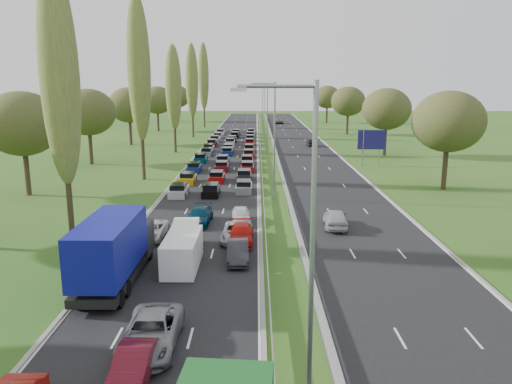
{
  "coord_description": "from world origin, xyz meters",
  "views": [
    {
      "loc": [
        2.65,
        -7.69,
        11.9
      ],
      "look_at": [
        2.61,
        39.72,
        1.5
      ],
      "focal_mm": 35.0,
      "sensor_mm": 36.0,
      "label": 1
    }
  ],
  "objects": [
    {
      "name": "ground",
      "position": [
        4.5,
        80.0,
        0.0
      ],
      "size": [
        260.0,
        260.0,
        0.0
      ],
      "primitive_type": "plane",
      "color": "#26561A",
      "rests_on": "ground"
    },
    {
      "name": "far_carriageway",
      "position": [
        11.25,
        82.5,
        0.0
      ],
      "size": [
        10.5,
        215.0,
        0.04
      ],
      "primitive_type": "cube",
      "color": "black",
      "rests_on": "ground"
    },
    {
      "name": "near_car_7",
      "position": [
        -2.24,
        33.75,
        0.7
      ],
      "size": [
        2.19,
        4.79,
        1.36
      ],
      "primitive_type": "imported",
      "rotation": [
        0.0,
        0.0,
        -0.06
      ],
      "color": "#042E44",
      "rests_on": "near_carriageway"
    },
    {
      "name": "near_car_2",
      "position": [
        -5.59,
        29.54,
        0.67
      ],
      "size": [
        2.32,
        4.77,
        1.31
      ],
      "primitive_type": "imported",
      "rotation": [
        0.0,
        0.0,
        -0.03
      ],
      "color": "silver",
      "rests_on": "near_carriageway"
    },
    {
      "name": "far_car_2",
      "position": [
        9.27,
        141.81,
        0.79
      ],
      "size": [
        2.61,
        5.59,
        1.55
      ],
      "primitive_type": "imported",
      "rotation": [
        0.0,
        0.0,
        3.13
      ],
      "color": "slate",
      "rests_on": "far_carriageway"
    },
    {
      "name": "near_carriageway",
      "position": [
        -2.25,
        82.5,
        0.0
      ],
      "size": [
        10.5,
        215.0,
        0.04
      ],
      "primitive_type": "cube",
      "color": "black",
      "rests_on": "ground"
    },
    {
      "name": "blue_lorry",
      "position": [
        -5.89,
        20.78,
        2.15
      ],
      "size": [
        2.75,
        9.89,
        4.18
      ],
      "rotation": [
        0.0,
        0.0,
        -0.0
      ],
      "color": "black",
      "rests_on": "near_carriageway"
    },
    {
      "name": "traffic_queue_fill",
      "position": [
        -2.23,
        77.29,
        0.44
      ],
      "size": [
        9.06,
        69.3,
        0.8
      ],
      "color": "#B2B7BC",
      "rests_on": "ground"
    },
    {
      "name": "central_reservation",
      "position": [
        4.5,
        82.5,
        0.55
      ],
      "size": [
        2.36,
        215.0,
        0.32
      ],
      "color": "gray",
      "rests_on": "ground"
    },
    {
      "name": "near_car_5",
      "position": [
        -2.34,
        10.54,
        0.7
      ],
      "size": [
        1.46,
        4.11,
        1.35
      ],
      "primitive_type": "imported",
      "rotation": [
        0.0,
        0.0,
        -0.01
      ],
      "color": "maroon",
      "rests_on": "near_carriageway"
    },
    {
      "name": "info_sign",
      "position": [
        -9.4,
        30.07,
        1.37
      ],
      "size": [
        1.5,
        0.18,
        2.1
      ],
      "color": "gray",
      "rests_on": "ground"
    },
    {
      "name": "near_car_12",
      "position": [
        1.33,
        34.13,
        0.69
      ],
      "size": [
        1.86,
        4.01,
        1.33
      ],
      "primitive_type": "imported",
      "rotation": [
        0.0,
        0.0,
        0.07
      ],
      "color": "silver",
      "rests_on": "near_carriageway"
    },
    {
      "name": "white_van_rear",
      "position": [
        -2.19,
        23.52,
        1.11
      ],
      "size": [
        2.11,
        5.38,
        2.16
      ],
      "rotation": [
        0.0,
        0.0,
        -0.01
      ],
      "color": "white",
      "rests_on": "near_carriageway"
    },
    {
      "name": "far_car_0",
      "position": [
        9.28,
        32.62,
        0.81
      ],
      "size": [
        2.23,
        4.77,
        1.58
      ],
      "primitive_type": "imported",
      "rotation": [
        0.0,
        0.0,
        3.06
      ],
      "color": "#A8ABB2",
      "rests_on": "far_carriageway"
    },
    {
      "name": "near_car_10",
      "position": [
        1.11,
        29.13,
        0.67
      ],
      "size": [
        2.49,
        4.85,
        1.31
      ],
      "primitive_type": "imported",
      "rotation": [
        0.0,
        0.0,
        -0.07
      ],
      "color": "#A8ADB1",
      "rests_on": "near_carriageway"
    },
    {
      "name": "far_car_1",
      "position": [
        13.17,
        87.53,
        0.68
      ],
      "size": [
        1.52,
        4.07,
        1.33
      ],
      "primitive_type": "imported",
      "rotation": [
        0.0,
        0.0,
        3.17
      ],
      "color": "black",
      "rests_on": "far_carriageway"
    },
    {
      "name": "poplar_row",
      "position": [
        -11.5,
        68.17,
        12.39
      ],
      "size": [
        2.8,
        127.8,
        22.44
      ],
      "color": "#2D2116",
      "rests_on": "ground"
    },
    {
      "name": "near_car_6",
      "position": [
        -2.16,
        13.16,
        0.77
      ],
      "size": [
        2.51,
        5.39,
        1.49
      ],
      "primitive_type": "imported",
      "rotation": [
        0.0,
        0.0,
        0.01
      ],
      "color": "slate",
      "rests_on": "near_carriageway"
    },
    {
      "name": "near_car_11",
      "position": [
        1.47,
        28.53,
        0.69
      ],
      "size": [
        1.93,
        4.65,
        1.34
      ],
      "primitive_type": "imported",
      "rotation": [
        0.0,
        0.0,
        -0.01
      ],
      "color": "#A9100A",
      "rests_on": "near_carriageway"
    },
    {
      "name": "white_van_front",
      "position": [
        -2.46,
        26.65,
        0.99
      ],
      "size": [
        1.87,
        4.78,
        1.92
      ],
      "rotation": [
        0.0,
        0.0,
        0.07
      ],
      "color": "white",
      "rests_on": "near_carriageway"
    },
    {
      "name": "lamp_columns",
      "position": [
        4.5,
        78.0,
        6.0
      ],
      "size": [
        0.18,
        140.18,
        12.0
      ],
      "color": "gray",
      "rests_on": "ground"
    },
    {
      "name": "woodland_right",
      "position": [
        24.0,
        66.67,
        7.68
      ],
      "size": [
        8.0,
        153.0,
        11.1
      ],
      "color": "#2D2116",
      "rests_on": "ground"
    },
    {
      "name": "near_car_9",
      "position": [
        1.37,
        24.5,
        0.7
      ],
      "size": [
        1.67,
        4.23,
        1.37
      ],
      "primitive_type": "imported",
      "rotation": [
        0.0,
        0.0,
        0.05
      ],
      "color": "black",
      "rests_on": "near_carriageway"
    },
    {
      "name": "woodland_left",
      "position": [
        -22.0,
        62.63,
        7.68
      ],
      "size": [
        8.0,
        166.0,
        11.1
      ],
      "color": "#2D2116",
      "rests_on": "ground"
    },
    {
      "name": "direction_sign",
      "position": [
        19.4,
        64.66,
        3.57
      ],
      "size": [
        4.0,
        0.29,
        5.2
      ],
      "color": "gray",
      "rests_on": "ground"
    }
  ]
}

